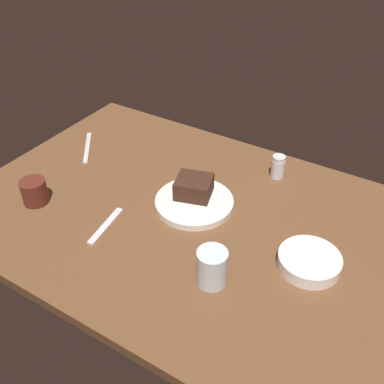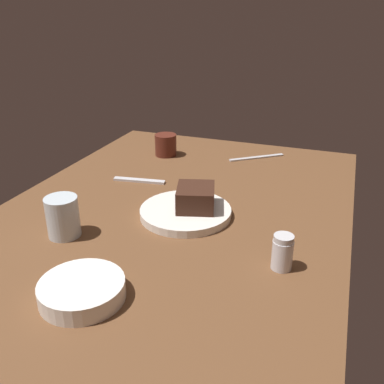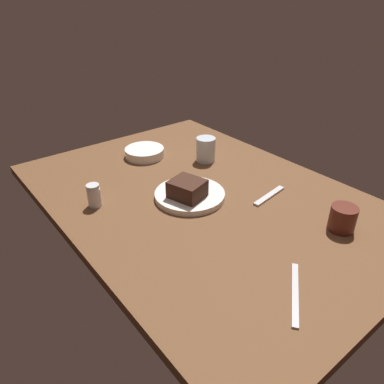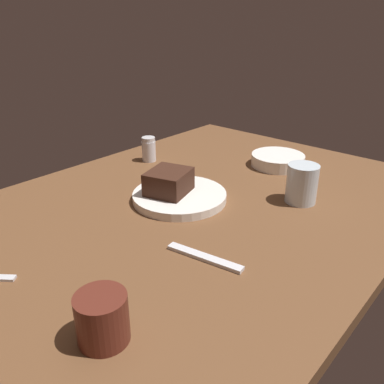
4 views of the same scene
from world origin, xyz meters
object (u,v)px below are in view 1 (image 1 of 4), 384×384
object	(u,v)px
dessert_plate	(194,203)
dessert_spoon	(106,226)
water_glass	(212,267)
coffee_cup	(34,192)
butter_knife	(87,147)
chocolate_cake_slice	(195,187)
side_bowl	(309,261)
salt_shaker	(278,167)

from	to	relation	value
dessert_plate	dessert_spoon	xyz separation A→B (cm)	(15.14, 20.00, -0.60)
water_glass	coffee_cup	world-z (taller)	water_glass
butter_knife	dessert_spoon	bearing A→B (deg)	10.77
chocolate_cake_slice	side_bowl	distance (cm)	37.16
chocolate_cake_slice	butter_knife	size ratio (longest dim) A/B	0.51
chocolate_cake_slice	coffee_cup	distance (cm)	44.86
salt_shaker	side_bowl	size ratio (longest dim) A/B	0.48
dessert_plate	chocolate_cake_slice	size ratio (longest dim) A/B	2.25
coffee_cup	butter_knife	distance (cm)	30.30
salt_shaker	butter_knife	distance (cm)	63.03
coffee_cup	water_glass	bearing A→B (deg)	-179.73
chocolate_cake_slice	coffee_cup	size ratio (longest dim) A/B	1.37
water_glass	side_bowl	xyz separation A→B (cm)	(-17.46, -16.06, -2.84)
chocolate_cake_slice	salt_shaker	xyz separation A→B (cm)	(-15.03, -23.18, -1.03)
dessert_spoon	salt_shaker	bearing A→B (deg)	138.54
chocolate_cake_slice	water_glass	xyz separation A→B (cm)	(-18.79, 23.71, -0.04)
salt_shaker	coffee_cup	size ratio (longest dim) A/B	1.01
water_glass	dessert_plate	bearing A→B (deg)	-50.52
coffee_cup	butter_knife	xyz separation A→B (cm)	(7.40, -29.20, -3.29)
butter_knife	water_glass	bearing A→B (deg)	27.71
water_glass	dessert_spoon	xyz separation A→B (cm)	(32.99, -1.68, -4.17)
dessert_plate	chocolate_cake_slice	xyz separation A→B (cm)	(0.94, -2.04, 3.62)
coffee_cup	dessert_spoon	size ratio (longest dim) A/B	0.47
dessert_plate	coffee_cup	xyz separation A→B (cm)	(38.83, 21.95, 2.59)
water_glass	salt_shaker	bearing A→B (deg)	-85.41
dessert_plate	side_bowl	world-z (taller)	side_bowl
coffee_cup	dessert_spoon	distance (cm)	23.98
chocolate_cake_slice	dessert_plate	bearing A→B (deg)	114.69
dessert_plate	water_glass	size ratio (longest dim) A/B	2.42
side_bowl	butter_knife	bearing A→B (deg)	-8.97
salt_shaker	dessert_plate	bearing A→B (deg)	60.80
chocolate_cake_slice	butter_knife	xyz separation A→B (cm)	(45.30, -5.22, -4.32)
water_glass	butter_knife	world-z (taller)	water_glass
dessert_spoon	dessert_plate	bearing A→B (deg)	134.29
chocolate_cake_slice	coffee_cup	xyz separation A→B (cm)	(37.89, 23.98, -1.03)
salt_shaker	coffee_cup	bearing A→B (deg)	41.71
dessert_plate	dessert_spoon	size ratio (longest dim) A/B	1.46
dessert_plate	salt_shaker	xyz separation A→B (cm)	(-14.09, -25.22, 2.58)
dessert_plate	butter_knife	world-z (taller)	dessert_plate
water_glass	coffee_cup	distance (cm)	56.69
water_glass	butter_knife	xyz separation A→B (cm)	(64.09, -28.93, -4.27)
dessert_plate	chocolate_cake_slice	distance (cm)	4.25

